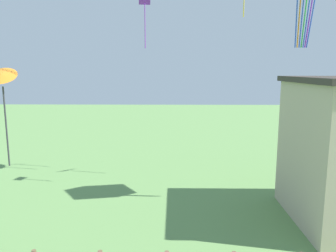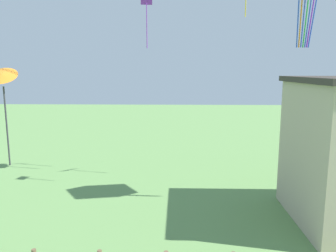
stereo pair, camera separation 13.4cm
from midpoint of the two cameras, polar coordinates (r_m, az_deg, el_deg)
kite_purple_streamer at (r=20.43m, az=-3.54°, el=20.07°), size 0.72×0.46×3.40m
kite_orange_delta at (r=11.28m, az=-26.50°, el=7.09°), size 0.98×0.89×3.13m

